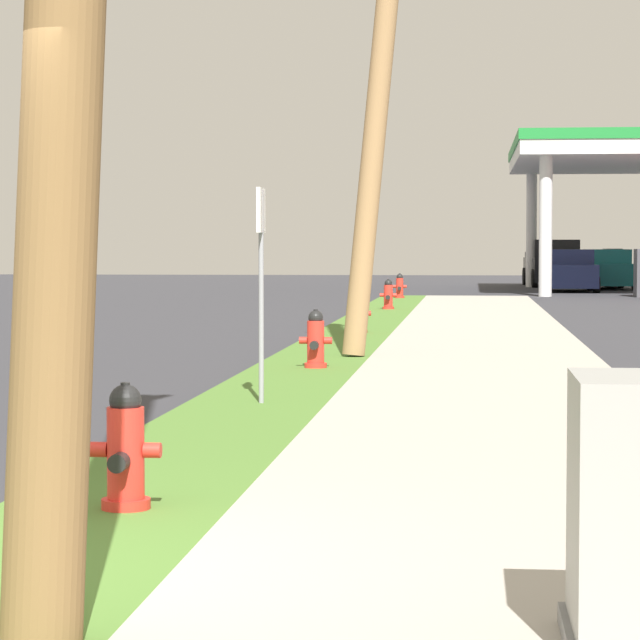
# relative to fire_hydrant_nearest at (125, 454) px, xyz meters

# --- Properties ---
(grass_verge) EXTENTS (1.40, 80.00, 0.12)m
(grass_verge) POSITION_rel_fire_hydrant_nearest_xyz_m (-0.10, -1.90, -0.39)
(grass_verge) COLOR #4C752D
(grass_verge) RESTS_ON ground
(sidewalk_slab) EXTENTS (3.20, 80.00, 0.12)m
(sidewalk_slab) POSITION_rel_fire_hydrant_nearest_xyz_m (2.20, -1.90, -0.39)
(sidewalk_slab) COLOR #A8A093
(sidewalk_slab) RESTS_ON ground
(fire_hydrant_nearest) EXTENTS (0.42, 0.38, 0.74)m
(fire_hydrant_nearest) POSITION_rel_fire_hydrant_nearest_xyz_m (0.00, 0.00, 0.00)
(fire_hydrant_nearest) COLOR red
(fire_hydrant_nearest) RESTS_ON grass_verge
(fire_hydrant_second) EXTENTS (0.42, 0.38, 0.74)m
(fire_hydrant_second) POSITION_rel_fire_hydrant_nearest_xyz_m (0.04, 10.09, 0.00)
(fire_hydrant_second) COLOR red
(fire_hydrant_second) RESTS_ON grass_verge
(fire_hydrant_third) EXTENTS (0.42, 0.37, 0.74)m
(fire_hydrant_third) POSITION_rel_fire_hydrant_nearest_xyz_m (0.02, 17.76, 0.00)
(fire_hydrant_third) COLOR red
(fire_hydrant_third) RESTS_ON grass_verge
(fire_hydrant_fourth) EXTENTS (0.42, 0.37, 0.74)m
(fire_hydrant_fourth) POSITION_rel_fire_hydrant_nearest_xyz_m (-0.03, 27.79, 0.00)
(fire_hydrant_fourth) COLOR red
(fire_hydrant_fourth) RESTS_ON grass_verge
(fire_hydrant_fifth) EXTENTS (0.42, 0.38, 0.74)m
(fire_hydrant_fifth) POSITION_rel_fire_hydrant_nearest_xyz_m (-0.14, 35.76, 0.00)
(fire_hydrant_fifth) COLOR red
(fire_hydrant_fifth) RESTS_ON grass_verge
(utility_pole_midground) EXTENTS (1.52, 1.42, 8.38)m
(utility_pole_midground) POSITION_rel_fire_hydrant_nearest_xyz_m (0.75, 12.40, 3.94)
(utility_pole_midground) COLOR #937047
(utility_pole_midground) RESTS_ON grass_verge
(utility_cabinet) EXTENTS (0.48, 0.78, 1.05)m
(utility_cabinet) POSITION_rel_fire_hydrant_nearest_xyz_m (2.61, -2.72, 0.16)
(utility_cabinet) COLOR slate
(utility_cabinet) RESTS_ON sidewalk_slab
(street_sign_post) EXTENTS (0.05, 0.36, 2.12)m
(street_sign_post) POSITION_rel_fire_hydrant_nearest_xyz_m (-0.04, 5.85, 1.19)
(street_sign_post) COLOR gray
(street_sign_post) RESTS_ON grass_verge
(car_teal_by_near_pump) EXTENTS (2.19, 4.61, 1.57)m
(car_teal_by_near_pump) POSITION_rel_fire_hydrant_nearest_xyz_m (7.36, 50.24, 0.28)
(car_teal_by_near_pump) COLOR #197075
(car_teal_by_near_pump) RESTS_ON ground
(car_navy_by_far_pump) EXTENTS (1.97, 4.51, 1.57)m
(car_navy_by_far_pump) POSITION_rel_fire_hydrant_nearest_xyz_m (5.70, 46.74, 0.28)
(car_navy_by_far_pump) COLOR navy
(car_navy_by_far_pump) RESTS_ON ground
(truck_black_at_forecourt) EXTENTS (2.37, 5.49, 1.97)m
(truck_black_at_forecourt) POSITION_rel_fire_hydrant_nearest_xyz_m (5.46, 54.09, 0.47)
(truck_black_at_forecourt) COLOR black
(truck_black_at_forecourt) RESTS_ON ground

